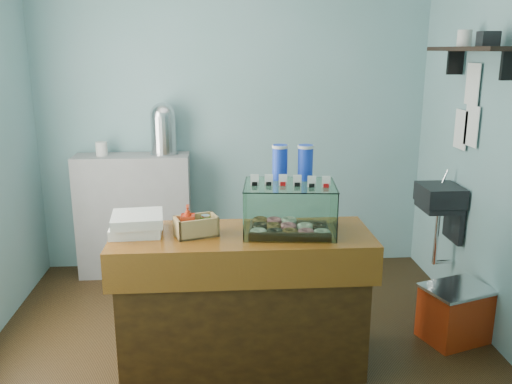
{
  "coord_description": "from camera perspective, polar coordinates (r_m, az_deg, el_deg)",
  "views": [
    {
      "loc": [
        -0.14,
        -3.4,
        2.0
      ],
      "look_at": [
        0.09,
        -0.15,
        1.14
      ],
      "focal_mm": 38.0,
      "sensor_mm": 36.0,
      "label": 1
    }
  ],
  "objects": [
    {
      "name": "pastry_boxes",
      "position": [
        3.41,
        -12.43,
        -3.26
      ],
      "size": [
        0.34,
        0.34,
        0.12
      ],
      "rotation": [
        0.0,
        0.0,
        0.06
      ],
      "color": "silver",
      "rests_on": "counter"
    },
    {
      "name": "room_shell",
      "position": [
        3.43,
        -1.32,
        9.9
      ],
      "size": [
        3.54,
        3.04,
        2.82
      ],
      "color": "#6FA2A1",
      "rests_on": "ground"
    },
    {
      "name": "counter",
      "position": [
        3.51,
        -1.42,
        -11.24
      ],
      "size": [
        1.6,
        0.6,
        0.9
      ],
      "color": "#45280D",
      "rests_on": "ground"
    },
    {
      "name": "condiment_crate",
      "position": [
        3.3,
        -6.53,
        -3.44
      ],
      "size": [
        0.28,
        0.22,
        0.2
      ],
      "rotation": [
        0.0,
        0.0,
        0.32
      ],
      "color": "tan",
      "rests_on": "counter"
    },
    {
      "name": "back_shelf",
      "position": [
        5.0,
        -12.65,
        -2.4
      ],
      "size": [
        1.0,
        0.32,
        1.1
      ],
      "primitive_type": "cube",
      "color": "gray",
      "rests_on": "ground"
    },
    {
      "name": "coffee_urn",
      "position": [
        4.81,
        -9.74,
        6.72
      ],
      "size": [
        0.25,
        0.25,
        0.45
      ],
      "color": "silver",
      "rests_on": "back_shelf"
    },
    {
      "name": "display_case",
      "position": [
        3.35,
        3.51,
        -1.28
      ],
      "size": [
        0.6,
        0.46,
        0.52
      ],
      "rotation": [
        0.0,
        0.0,
        -0.1
      ],
      "color": "#301D0E",
      "rests_on": "counter"
    },
    {
      "name": "red_cooler",
      "position": [
        4.15,
        20.27,
        -11.87
      ],
      "size": [
        0.54,
        0.47,
        0.4
      ],
      "rotation": [
        0.0,
        0.0,
        0.33
      ],
      "color": "#B42F0E",
      "rests_on": "ground"
    },
    {
      "name": "ground",
      "position": [
        3.95,
        -1.55,
        -15.6
      ],
      "size": [
        3.5,
        3.5,
        0.0
      ],
      "primitive_type": "plane",
      "color": "black",
      "rests_on": "ground"
    }
  ]
}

